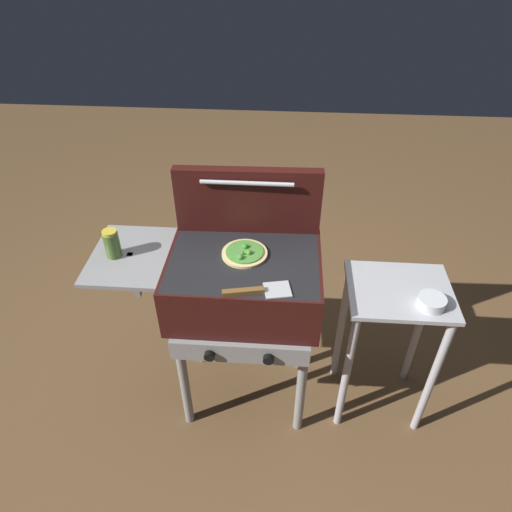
{
  "coord_description": "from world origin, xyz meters",
  "views": [
    {
      "loc": [
        0.16,
        -1.46,
        2.09
      ],
      "look_at": [
        0.05,
        0.0,
        0.92
      ],
      "focal_mm": 32.18,
      "sensor_mm": 36.0,
      "label": 1
    }
  ],
  "objects_px": {
    "prep_table": "(391,326)",
    "topping_bowl_near": "(431,302)",
    "spatula": "(257,291)",
    "grill": "(241,286)",
    "pizza_veggie": "(244,253)",
    "sauce_jar": "(112,244)"
  },
  "relations": [
    {
      "from": "prep_table",
      "to": "topping_bowl_near",
      "type": "xyz_separation_m",
      "value": [
        0.1,
        -0.09,
        0.25
      ]
    },
    {
      "from": "spatula",
      "to": "grill",
      "type": "bearing_deg",
      "value": 113.62
    },
    {
      "from": "pizza_veggie",
      "to": "sauce_jar",
      "type": "height_order",
      "value": "sauce_jar"
    },
    {
      "from": "grill",
      "to": "spatula",
      "type": "relative_size",
      "value": 3.61
    },
    {
      "from": "pizza_veggie",
      "to": "sauce_jar",
      "type": "distance_m",
      "value": 0.54
    },
    {
      "from": "spatula",
      "to": "pizza_veggie",
      "type": "bearing_deg",
      "value": 107.41
    },
    {
      "from": "grill",
      "to": "pizza_veggie",
      "type": "bearing_deg",
      "value": 69.2
    },
    {
      "from": "sauce_jar",
      "to": "topping_bowl_near",
      "type": "relative_size",
      "value": 1.11
    },
    {
      "from": "prep_table",
      "to": "pizza_veggie",
      "type": "bearing_deg",
      "value": 177.43
    },
    {
      "from": "topping_bowl_near",
      "to": "pizza_veggie",
      "type": "bearing_deg",
      "value": 170.92
    },
    {
      "from": "grill",
      "to": "pizza_veggie",
      "type": "relative_size",
      "value": 5.01
    },
    {
      "from": "pizza_veggie",
      "to": "grill",
      "type": "bearing_deg",
      "value": -110.8
    },
    {
      "from": "grill",
      "to": "sauce_jar",
      "type": "relative_size",
      "value": 7.65
    },
    {
      "from": "sauce_jar",
      "to": "prep_table",
      "type": "relative_size",
      "value": 0.16
    },
    {
      "from": "spatula",
      "to": "prep_table",
      "type": "bearing_deg",
      "value": 18.29
    },
    {
      "from": "topping_bowl_near",
      "to": "spatula",
      "type": "bearing_deg",
      "value": -171.58
    },
    {
      "from": "pizza_veggie",
      "to": "topping_bowl_near",
      "type": "distance_m",
      "value": 0.78
    },
    {
      "from": "grill",
      "to": "pizza_veggie",
      "type": "xyz_separation_m",
      "value": [
        0.01,
        0.03,
        0.15
      ]
    },
    {
      "from": "pizza_veggie",
      "to": "prep_table",
      "type": "bearing_deg",
      "value": -2.57
    },
    {
      "from": "spatula",
      "to": "topping_bowl_near",
      "type": "bearing_deg",
      "value": 8.42
    },
    {
      "from": "spatula",
      "to": "topping_bowl_near",
      "type": "relative_size",
      "value": 2.35
    },
    {
      "from": "spatula",
      "to": "prep_table",
      "type": "xyz_separation_m",
      "value": [
        0.59,
        0.2,
        -0.36
      ]
    }
  ]
}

